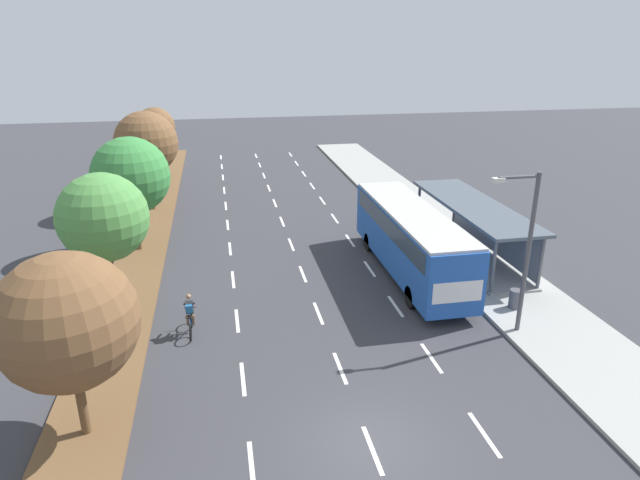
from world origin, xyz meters
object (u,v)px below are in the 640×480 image
object	(u,v)px
trash_bin	(515,299)
bus_shelter	(477,224)
median_tree_third	(131,176)
median_tree_nearest	(67,322)
streetlight	(525,243)
median_tree_fourth	(146,143)
median_tree_fifth	(155,128)
cyclist	(190,316)
bus	(410,235)
median_tree_second	(103,218)

from	to	relation	value
trash_bin	bus_shelter	bearing A→B (deg)	80.12
bus_shelter	median_tree_third	xyz separation A→B (m)	(-18.00, 4.30, 2.43)
median_tree_nearest	median_tree_third	distance (m)	15.35
streetlight	trash_bin	distance (m)	3.89
bus_shelter	median_tree_fourth	bearing A→B (deg)	146.31
bus_shelter	median_tree_fifth	xyz separation A→B (m)	(-18.07, 19.64, 2.65)
cyclist	streetlight	xyz separation A→B (m)	(12.78, -2.41, 3.10)
streetlight	trash_bin	world-z (taller)	streetlight
median_tree_fifth	median_tree_nearest	bearing A→B (deg)	-89.49
bus	median_tree_second	xyz separation A→B (m)	(-13.80, -1.85, 2.36)
cyclist	trash_bin	distance (m)	13.82
bus_shelter	median_tree_second	bearing A→B (deg)	-169.43
bus_shelter	median_tree_second	size ratio (longest dim) A/B	1.69
median_tree_fourth	trash_bin	distance (m)	25.13
cyclist	median_tree_fourth	distance (m)	18.18
trash_bin	median_tree_fifth	bearing A→B (deg)	123.33
median_tree_second	trash_bin	xyz separation A→B (m)	(17.00, -2.82, -3.85)
bus_shelter	median_tree_fifth	bearing A→B (deg)	132.61
median_tree_second	median_tree_nearest	bearing A→B (deg)	-87.89
median_tree_third	trash_bin	distance (m)	20.26
median_tree_nearest	median_tree_second	xyz separation A→B (m)	(-0.28, 7.67, 0.56)
bus_shelter	streetlight	world-z (taller)	streetlight
bus_shelter	cyclist	bearing A→B (deg)	-159.63
median_tree_fifth	trash_bin	size ratio (longest dim) A/B	7.03
bus_shelter	median_tree_second	world-z (taller)	median_tree_second
cyclist	median_tree_second	bearing A→B (deg)	146.00
bus_shelter	streetlight	xyz separation A→B (m)	(-2.11, -7.94, 2.02)
median_tree_second	median_tree_third	world-z (taller)	median_tree_third
median_tree_third	median_tree_fourth	xyz separation A→B (m)	(0.05, 7.67, 0.37)
median_tree_third	median_tree_fourth	distance (m)	7.68
median_tree_nearest	median_tree_fifth	size ratio (longest dim) A/B	0.96
bus_shelter	bus	size ratio (longest dim) A/B	0.92
median_tree_nearest	bus_shelter	bearing A→B (deg)	31.83
bus	cyclist	bearing A→B (deg)	-159.32
bus_shelter	median_tree_third	world-z (taller)	median_tree_third
cyclist	median_tree_fifth	world-z (taller)	median_tree_fifth
median_tree_third	trash_bin	world-z (taller)	median_tree_third
cyclist	median_tree_second	world-z (taller)	median_tree_second
trash_bin	median_tree_nearest	bearing A→B (deg)	-163.81
bus	median_tree_fifth	bearing A→B (deg)	123.09
median_tree_fourth	trash_bin	size ratio (longest dim) A/B	7.81
cyclist	median_tree_fifth	distance (m)	25.64
cyclist	trash_bin	bearing A→B (deg)	-2.76
bus_shelter	trash_bin	bearing A→B (deg)	-99.88
bus_shelter	median_tree_third	bearing A→B (deg)	166.57
bus_shelter	trash_bin	size ratio (longest dim) A/B	12.22
median_tree_nearest	median_tree_fourth	world-z (taller)	median_tree_fourth
median_tree_nearest	median_tree_fifth	distance (m)	30.69
bus	median_tree_third	world-z (taller)	median_tree_third
median_tree_second	bus_shelter	bearing A→B (deg)	10.57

